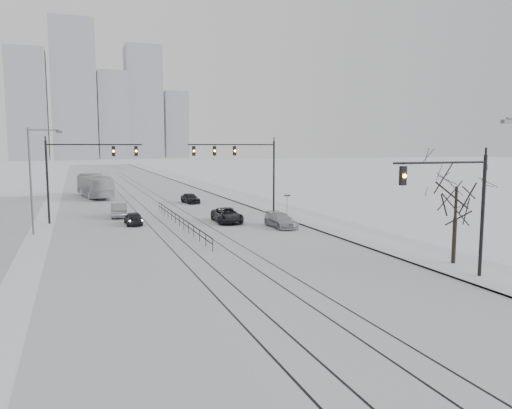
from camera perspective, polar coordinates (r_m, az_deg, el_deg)
name	(u,v)px	position (r m, az deg, el deg)	size (l,w,h in m)	color
ground	(339,349)	(19.52, 9.43, -15.96)	(500.00, 500.00, 0.00)	white
road	(140,196)	(76.53, -13.12, 0.96)	(22.00, 260.00, 0.02)	silver
sidewalk_east	(227,193)	(79.25, -3.39, 1.37)	(5.00, 260.00, 0.16)	white
curb	(212,193)	(78.59, -5.10, 1.30)	(0.10, 260.00, 0.12)	gray
tram_rails	(162,213)	(56.85, -10.71, -0.92)	(5.30, 180.00, 0.01)	black
skyline	(100,103)	(290.52, -17.44, 11.03)	(96.00, 48.00, 72.00)	#989DA7
traffic_mast_near	(460,200)	(29.43, 22.31, 0.51)	(6.10, 0.37, 7.00)	black
traffic_mast_ne	(245,162)	(53.47, -1.28, 4.89)	(9.60, 0.37, 8.00)	black
traffic_mast_nw	(80,165)	(51.67, -19.51, 4.23)	(9.10, 0.37, 8.00)	black
street_light_west	(34,173)	(45.81, -24.03, 3.30)	(2.73, 0.25, 9.00)	#595B60
bare_tree	(456,195)	(33.26, 21.92, 1.06)	(4.40, 4.40, 6.10)	black
median_fence	(179,221)	(47.03, -8.75, -1.85)	(0.06, 24.00, 1.00)	black
street_sign	(287,202)	(52.29, 3.57, 0.27)	(0.70, 0.06, 2.40)	#595B60
sedan_sb_inner	(133,218)	(48.75, -13.84, -1.54)	(1.50, 3.72, 1.27)	black
sedan_sb_outer	(119,210)	(54.29, -15.38, -0.63)	(1.59, 4.55, 1.50)	gray
sedan_nb_front	(227,215)	(48.86, -3.33, -1.25)	(2.35, 5.09, 1.42)	black
sedan_nb_right	(281,220)	(45.85, 2.83, -1.84)	(1.85, 4.55, 1.32)	#ACADB4
sedan_nb_far	(190,198)	(65.53, -7.52, 0.71)	(1.58, 3.93, 1.34)	black
box_truck	(95,186)	(75.79, -17.96, 2.02)	(2.82, 12.03, 3.35)	#B5B6B9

